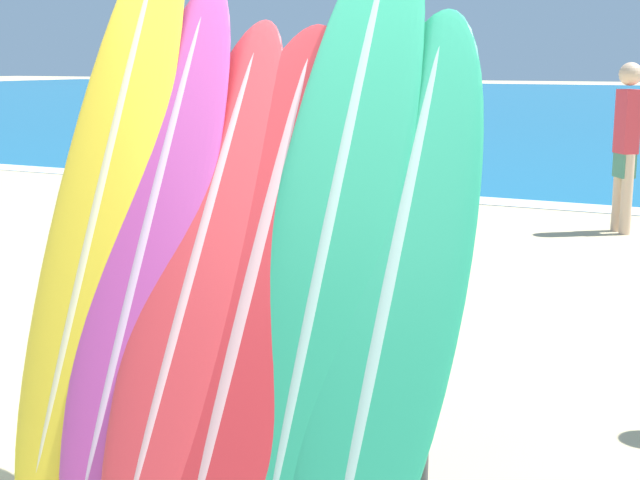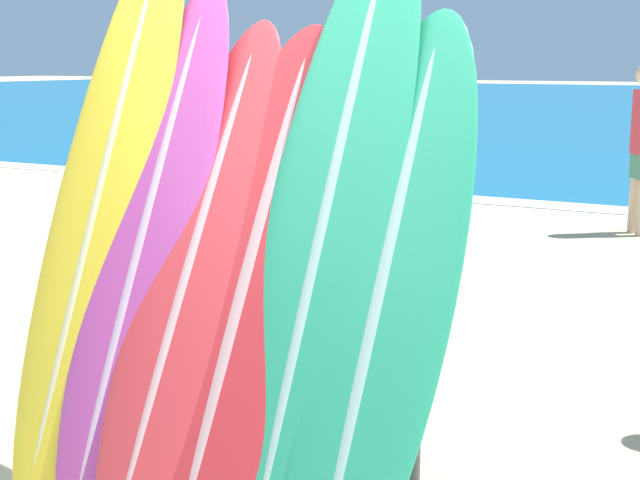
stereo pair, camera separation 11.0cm
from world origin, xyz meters
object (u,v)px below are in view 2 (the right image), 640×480
object	(u,v)px
surfboard_slot_1	(145,243)
surfboard_slot_3	(248,283)
surfboard_slot_4	(326,226)
surfboard_slot_0	(103,197)
surfboard_slot_5	(383,293)
surfboard_rack	(223,393)
person_near_water	(166,199)
surfboard_slot_2	(193,272)

from	to	relation	value
surfboard_slot_1	surfboard_slot_3	bearing A→B (deg)	-4.21
surfboard_slot_1	surfboard_slot_4	bearing A→B (deg)	4.95
surfboard_slot_0	surfboard_slot_5	world-z (taller)	surfboard_slot_0
surfboard_rack	surfboard_slot_3	size ratio (longest dim) A/B	0.85
surfboard_slot_1	surfboard_slot_5	size ratio (longest dim) A/B	1.07
surfboard_slot_1	surfboard_slot_4	world-z (taller)	surfboard_slot_4
surfboard_slot_4	surfboard_slot_5	bearing A→B (deg)	-19.13
surfboard_slot_0	person_near_water	xyz separation A→B (m)	(-1.25, 2.03, -0.37)
surfboard_slot_1	surfboard_slot_4	size ratio (longest dim) A/B	0.90
surfboard_slot_5	person_near_water	world-z (taller)	surfboard_slot_5
surfboard_rack	surfboard_slot_0	world-z (taller)	surfboard_slot_0
surfboard_slot_2	surfboard_slot_5	distance (m)	0.79
surfboard_rack	surfboard_slot_0	xyz separation A→B (m)	(-0.65, 0.10, 0.71)
surfboard_slot_3	person_near_water	xyz separation A→B (m)	(-2.03, 2.14, -0.12)
surfboard_slot_5	person_near_water	xyz separation A→B (m)	(-2.56, 2.13, -0.14)
surfboard_rack	person_near_water	distance (m)	2.87
surfboard_slot_2	surfboard_slot_5	world-z (taller)	surfboard_slot_5
surfboard_slot_1	surfboard_rack	bearing A→B (deg)	-4.37
surfboard_slot_2	surfboard_slot_4	size ratio (longest dim) A/B	0.83
surfboard_slot_4	person_near_water	size ratio (longest dim) A/B	1.53
person_near_water	surfboard_slot_1	bearing A→B (deg)	140.12
surfboard_slot_0	surfboard_slot_1	bearing A→B (deg)	-13.94
surfboard_slot_0	surfboard_slot_4	bearing A→B (deg)	0.03
surfboard_slot_4	surfboard_slot_5	size ratio (longest dim) A/B	1.20
surfboard_slot_2	surfboard_slot_3	xyz separation A→B (m)	(0.25, -0.00, -0.01)
surfboard_slot_1	surfboard_slot_3	world-z (taller)	surfboard_slot_1
surfboard_slot_2	surfboard_slot_4	world-z (taller)	surfboard_slot_4
surfboard_slot_4	person_near_water	distance (m)	3.09
surfboard_slot_3	surfboard_slot_4	bearing A→B (deg)	21.06
surfboard_slot_2	surfboard_rack	bearing A→B (deg)	3.49
surfboard_slot_1	surfboard_slot_2	size ratio (longest dim) A/B	1.08
surfboard_slot_1	person_near_water	bearing A→B (deg)	125.92
surfboard_slot_0	surfboard_slot_3	world-z (taller)	surfboard_slot_0
surfboard_slot_0	surfboard_slot_3	xyz separation A→B (m)	(0.77, -0.10, -0.25)
surfboard_slot_5	surfboard_rack	bearing A→B (deg)	-179.68
surfboard_rack	surfboard_slot_0	distance (m)	0.96
surfboard_slot_3	person_near_water	distance (m)	2.95
surfboard_slot_0	surfboard_slot_1	xyz separation A→B (m)	(0.27, -0.07, -0.16)
surfboard_slot_0	surfboard_slot_4	world-z (taller)	surfboard_slot_0
surfboard_slot_0	person_near_water	bearing A→B (deg)	121.63
surfboard_slot_2	person_near_water	bearing A→B (deg)	129.71
surfboard_slot_0	surfboard_slot_2	size ratio (longest dim) A/B	1.24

